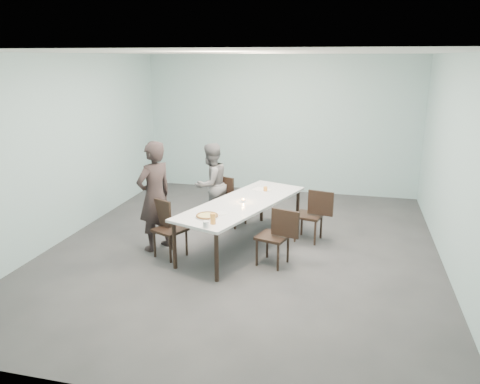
% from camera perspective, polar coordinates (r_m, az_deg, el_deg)
% --- Properties ---
extents(ground, '(7.00, 7.00, 0.00)m').
position_cam_1_polar(ground, '(7.50, 0.39, -6.91)').
color(ground, '#333335').
rests_on(ground, ground).
extents(room_shell, '(6.02, 7.02, 3.01)m').
position_cam_1_polar(room_shell, '(6.96, 0.42, 8.61)').
color(room_shell, '#99BDC0').
rests_on(room_shell, ground).
extents(table, '(1.71, 2.75, 0.75)m').
position_cam_1_polar(table, '(7.36, 0.32, -1.62)').
color(table, white).
rests_on(table, ground).
extents(chair_near_left, '(0.65, 0.56, 0.87)m').
position_cam_1_polar(chair_near_left, '(7.19, -8.99, -3.89)').
color(chair_near_left, black).
rests_on(chair_near_left, ground).
extents(chair_far_left, '(0.65, 0.54, 0.87)m').
position_cam_1_polar(chair_far_left, '(8.43, -1.36, -0.66)').
color(chair_far_left, black).
rests_on(chair_far_left, ground).
extents(chair_near_right, '(0.65, 0.52, 0.87)m').
position_cam_1_polar(chair_near_right, '(6.77, 4.64, -5.01)').
color(chair_near_right, black).
rests_on(chair_near_right, ground).
extents(chair_far_right, '(0.64, 0.50, 0.87)m').
position_cam_1_polar(chair_far_right, '(7.73, 8.97, -2.43)').
color(chair_far_right, black).
rests_on(chair_far_right, ground).
extents(diner_near, '(0.66, 0.75, 1.73)m').
position_cam_1_polar(diner_near, '(7.35, -10.36, -0.52)').
color(diner_near, black).
rests_on(diner_near, ground).
extents(diner_far, '(0.84, 0.90, 1.48)m').
position_cam_1_polar(diner_far, '(8.40, -3.55, 0.96)').
color(diner_far, slate).
rests_on(diner_far, ground).
extents(pizza, '(0.34, 0.34, 0.04)m').
position_cam_1_polar(pizza, '(6.66, -4.03, -2.91)').
color(pizza, white).
rests_on(pizza, table).
extents(side_plate, '(0.18, 0.18, 0.01)m').
position_cam_1_polar(side_plate, '(6.79, -2.33, -2.61)').
color(side_plate, white).
rests_on(side_plate, table).
extents(beer_glass, '(0.08, 0.08, 0.15)m').
position_cam_1_polar(beer_glass, '(6.37, -3.32, -3.26)').
color(beer_glass, orange).
rests_on(beer_glass, table).
extents(water_tumbler, '(0.08, 0.08, 0.09)m').
position_cam_1_polar(water_tumbler, '(6.25, -4.18, -3.97)').
color(water_tumbler, silver).
rests_on(water_tumbler, table).
extents(tealight, '(0.06, 0.06, 0.05)m').
position_cam_1_polar(tealight, '(7.33, 0.38, -1.06)').
color(tealight, silver).
rests_on(tealight, table).
extents(amber_tumbler, '(0.07, 0.07, 0.08)m').
position_cam_1_polar(amber_tumbler, '(7.91, 3.12, 0.36)').
color(amber_tumbler, orange).
rests_on(amber_tumbler, table).
extents(menu, '(0.36, 0.31, 0.01)m').
position_cam_1_polar(menu, '(8.02, 2.68, 0.31)').
color(menu, silver).
rests_on(menu, table).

